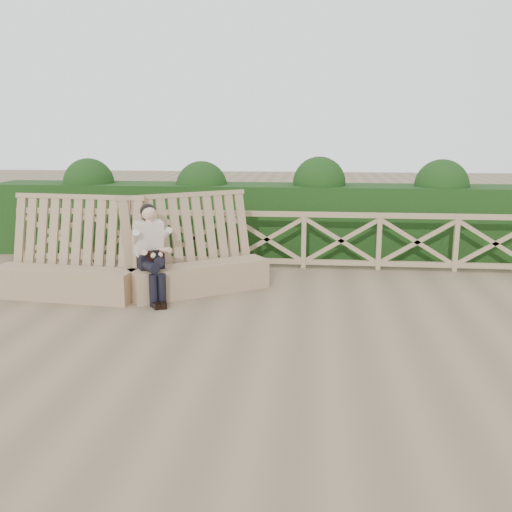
# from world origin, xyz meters

# --- Properties ---
(ground) EXTENTS (60.00, 60.00, 0.00)m
(ground) POSITION_xyz_m (0.00, 0.00, 0.00)
(ground) COLOR brown
(ground) RESTS_ON ground
(bench) EXTENTS (4.36, 1.97, 1.62)m
(bench) POSITION_xyz_m (-2.00, 1.38, 0.41)
(bench) COLOR #8A714F
(bench) RESTS_ON ground
(woman) EXTENTS (0.71, 0.94, 1.52)m
(woman) POSITION_xyz_m (-1.61, 1.13, 0.81)
(woman) COLOR black
(woman) RESTS_ON ground
(guardrail) EXTENTS (10.10, 0.09, 1.10)m
(guardrail) POSITION_xyz_m (0.00, 3.50, 0.55)
(guardrail) COLOR #8D7A52
(guardrail) RESTS_ON ground
(hedge) EXTENTS (12.00, 1.20, 1.50)m
(hedge) POSITION_xyz_m (0.00, 4.70, 0.75)
(hedge) COLOR black
(hedge) RESTS_ON ground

